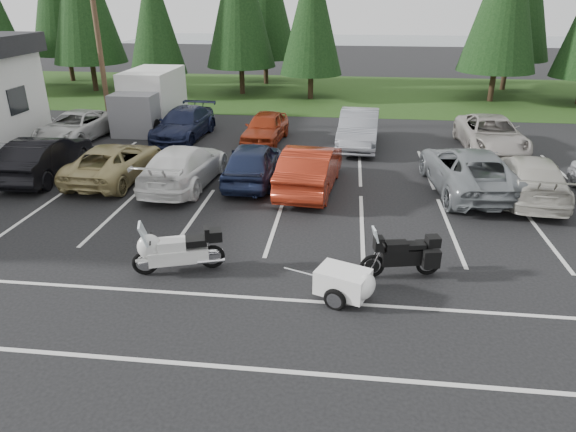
{
  "coord_description": "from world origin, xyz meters",
  "views": [
    {
      "loc": [
        2.59,
        -13.78,
        6.71
      ],
      "look_at": [
        1.04,
        -0.5,
        0.86
      ],
      "focal_mm": 32.0,
      "sensor_mm": 36.0,
      "label": 1
    }
  ],
  "objects_px": {
    "car_near_3": "(184,166)",
    "car_near_6": "(469,170)",
    "box_truck": "(147,100)",
    "car_near_5": "(310,168)",
    "touring_motorcycle": "(178,246)",
    "adventure_motorcycle": "(402,251)",
    "car_near_4": "(253,162)",
    "car_near_2": "(115,162)",
    "car_far_3": "(359,129)",
    "car_far_4": "(491,134)",
    "utility_pole": "(98,36)",
    "car_far_1": "(184,124)",
    "car_near_1": "(45,157)",
    "car_far_0": "(76,126)",
    "car_near_7": "(528,177)",
    "cargo_trailer": "(343,285)",
    "car_far_2": "(265,127)"
  },
  "relations": [
    {
      "from": "box_truck",
      "to": "car_far_0",
      "type": "height_order",
      "value": "box_truck"
    },
    {
      "from": "utility_pole",
      "to": "car_far_0",
      "type": "bearing_deg",
      "value": -103.61
    },
    {
      "from": "car_near_5",
      "to": "car_near_6",
      "type": "bearing_deg",
      "value": -169.15
    },
    {
      "from": "utility_pole",
      "to": "car_far_1",
      "type": "relative_size",
      "value": 1.77
    },
    {
      "from": "car_near_3",
      "to": "car_near_6",
      "type": "relative_size",
      "value": 0.91
    },
    {
      "from": "car_near_3",
      "to": "car_near_6",
      "type": "bearing_deg",
      "value": -172.63
    },
    {
      "from": "car_near_7",
      "to": "car_far_4",
      "type": "relative_size",
      "value": 0.94
    },
    {
      "from": "car_near_1",
      "to": "car_near_2",
      "type": "bearing_deg",
      "value": 179.7
    },
    {
      "from": "car_near_3",
      "to": "car_far_4",
      "type": "distance_m",
      "value": 13.91
    },
    {
      "from": "car_far_4",
      "to": "touring_motorcycle",
      "type": "relative_size",
      "value": 2.1
    },
    {
      "from": "car_near_5",
      "to": "touring_motorcycle",
      "type": "height_order",
      "value": "car_near_5"
    },
    {
      "from": "car_near_5",
      "to": "car_far_4",
      "type": "xyz_separation_m",
      "value": [
        7.8,
        5.98,
        -0.06
      ]
    },
    {
      "from": "car_near_2",
      "to": "car_far_3",
      "type": "bearing_deg",
      "value": -145.91
    },
    {
      "from": "car_near_7",
      "to": "car_near_1",
      "type": "bearing_deg",
      "value": 5.06
    },
    {
      "from": "cargo_trailer",
      "to": "car_far_4",
      "type": "bearing_deg",
      "value": 85.69
    },
    {
      "from": "car_near_2",
      "to": "car_far_1",
      "type": "distance_m",
      "value": 6.24
    },
    {
      "from": "car_near_2",
      "to": "car_far_1",
      "type": "height_order",
      "value": "car_far_1"
    },
    {
      "from": "box_truck",
      "to": "car_near_4",
      "type": "bearing_deg",
      "value": -48.06
    },
    {
      "from": "box_truck",
      "to": "car_near_5",
      "type": "distance_m",
      "value": 12.61
    },
    {
      "from": "car_far_2",
      "to": "cargo_trailer",
      "type": "height_order",
      "value": "car_far_2"
    },
    {
      "from": "car_near_6",
      "to": "cargo_trailer",
      "type": "height_order",
      "value": "car_near_6"
    },
    {
      "from": "car_far_2",
      "to": "car_near_4",
      "type": "bearing_deg",
      "value": -80.93
    },
    {
      "from": "car_far_3",
      "to": "cargo_trailer",
      "type": "relative_size",
      "value": 2.93
    },
    {
      "from": "car_near_6",
      "to": "car_far_3",
      "type": "xyz_separation_m",
      "value": [
        -3.93,
        5.52,
        0.03
      ]
    },
    {
      "from": "car_near_5",
      "to": "touring_motorcycle",
      "type": "distance_m",
      "value": 7.11
    },
    {
      "from": "car_near_5",
      "to": "car_near_7",
      "type": "distance_m",
      "value": 7.67
    },
    {
      "from": "car_far_1",
      "to": "car_near_2",
      "type": "bearing_deg",
      "value": -93.46
    },
    {
      "from": "car_near_2",
      "to": "car_near_6",
      "type": "xyz_separation_m",
      "value": [
        13.33,
        0.26,
        0.1
      ]
    },
    {
      "from": "car_near_5",
      "to": "car_far_3",
      "type": "relative_size",
      "value": 0.99
    },
    {
      "from": "car_near_4",
      "to": "car_near_5",
      "type": "relative_size",
      "value": 0.91
    },
    {
      "from": "car_far_0",
      "to": "car_far_2",
      "type": "bearing_deg",
      "value": 9.77
    },
    {
      "from": "car_near_2",
      "to": "car_near_6",
      "type": "distance_m",
      "value": 13.34
    },
    {
      "from": "car_near_4",
      "to": "car_near_6",
      "type": "height_order",
      "value": "car_near_6"
    },
    {
      "from": "utility_pole",
      "to": "car_far_2",
      "type": "xyz_separation_m",
      "value": [
        8.68,
        -1.72,
        -3.98
      ]
    },
    {
      "from": "utility_pole",
      "to": "car_far_0",
      "type": "relative_size",
      "value": 1.82
    },
    {
      "from": "car_near_4",
      "to": "car_far_1",
      "type": "relative_size",
      "value": 0.9
    },
    {
      "from": "touring_motorcycle",
      "to": "adventure_motorcycle",
      "type": "height_order",
      "value": "touring_motorcycle"
    },
    {
      "from": "box_truck",
      "to": "car_near_2",
      "type": "xyz_separation_m",
      "value": [
        1.73,
        -8.2,
        -0.75
      ]
    },
    {
      "from": "car_near_2",
      "to": "cargo_trailer",
      "type": "height_order",
      "value": "car_near_2"
    },
    {
      "from": "car_near_2",
      "to": "car_near_7",
      "type": "bearing_deg",
      "value": -178.2
    },
    {
      "from": "touring_motorcycle",
      "to": "adventure_motorcycle",
      "type": "relative_size",
      "value": 1.13
    },
    {
      "from": "car_near_1",
      "to": "car_near_3",
      "type": "height_order",
      "value": "car_near_1"
    },
    {
      "from": "utility_pole",
      "to": "car_far_1",
      "type": "xyz_separation_m",
      "value": [
        4.55,
        -1.52,
        -3.96
      ]
    },
    {
      "from": "car_far_3",
      "to": "car_near_2",
      "type": "bearing_deg",
      "value": -144.78
    },
    {
      "from": "box_truck",
      "to": "car_near_1",
      "type": "relative_size",
      "value": 1.14
    },
    {
      "from": "car_far_0",
      "to": "adventure_motorcycle",
      "type": "distance_m",
      "value": 18.72
    },
    {
      "from": "car_near_1",
      "to": "car_far_2",
      "type": "height_order",
      "value": "car_near_1"
    },
    {
      "from": "car_near_4",
      "to": "car_far_0",
      "type": "xyz_separation_m",
      "value": [
        -9.69,
        4.94,
        -0.09
      ]
    },
    {
      "from": "car_near_1",
      "to": "car_far_0",
      "type": "relative_size",
      "value": 0.99
    },
    {
      "from": "car_near_5",
      "to": "car_near_7",
      "type": "height_order",
      "value": "car_near_5"
    }
  ]
}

